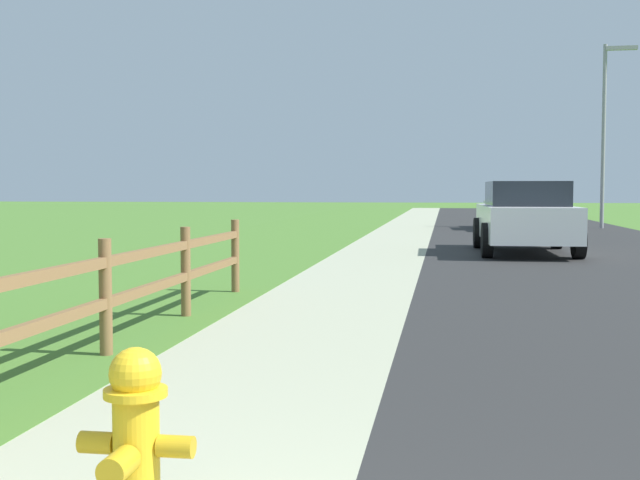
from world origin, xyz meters
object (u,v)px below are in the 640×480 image
at_px(fire_hydrant, 135,436).
at_px(parked_car_silver, 516,207).
at_px(parked_suv_white, 525,217).
at_px(street_lamp, 607,120).

relative_size(fire_hydrant, parked_car_silver, 0.16).
bearing_deg(parked_suv_white, parked_car_silver, 86.20).
xyz_separation_m(parked_car_silver, street_lamp, (3.26, 1.30, 3.14)).
relative_size(parked_car_silver, street_lamp, 0.71).
xyz_separation_m(parked_suv_white, street_lamp, (3.98, 12.23, 3.10)).
distance_m(fire_hydrant, parked_suv_white, 15.56).
relative_size(parked_suv_white, street_lamp, 0.70).
xyz_separation_m(fire_hydrant, street_lamp, (7.00, 27.49, 3.53)).
height_order(fire_hydrant, parked_car_silver, parked_car_silver).
bearing_deg(parked_suv_white, street_lamp, 71.96).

